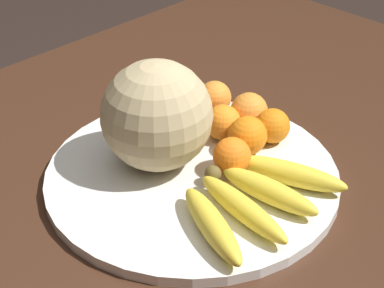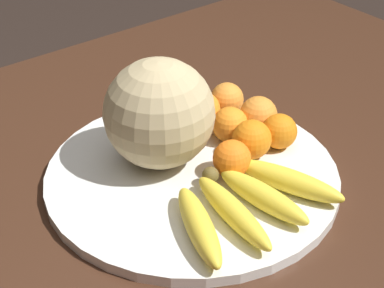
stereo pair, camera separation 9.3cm
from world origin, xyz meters
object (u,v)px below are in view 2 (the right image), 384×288
(orange_mid_center, at_px, (230,125))
(orange_back_right, at_px, (227,99))
(orange_top_small, at_px, (258,115))
(melon, at_px, (159,113))
(orange_front_right, at_px, (281,132))
(orange_front_left, at_px, (201,110))
(orange_side_extra, at_px, (252,139))
(banana_bunch, at_px, (247,202))
(fruit_bowl, at_px, (192,175))
(orange_back_left, at_px, (232,159))
(kitchen_table, at_px, (198,233))

(orange_mid_center, height_order, orange_back_right, same)
(orange_mid_center, relative_size, orange_top_small, 0.93)
(melon, bearing_deg, orange_front_right, -27.90)
(orange_back_right, height_order, orange_top_small, orange_top_small)
(orange_mid_center, relative_size, orange_back_right, 1.01)
(orange_front_left, distance_m, orange_side_extra, 0.11)
(banana_bunch, height_order, orange_side_extra, orange_side_extra)
(orange_front_left, height_order, orange_side_extra, orange_front_left)
(melon, height_order, orange_mid_center, melon)
(fruit_bowl, bearing_deg, orange_mid_center, 16.77)
(orange_front_right, distance_m, orange_top_small, 0.06)
(fruit_bowl, bearing_deg, orange_back_right, 32.30)
(fruit_bowl, xyz_separation_m, orange_back_left, (0.04, -0.04, 0.04))
(banana_bunch, height_order, orange_front_right, orange_front_right)
(orange_mid_center, bearing_deg, orange_top_small, -9.55)
(orange_front_right, bearing_deg, melon, 152.10)
(banana_bunch, bearing_deg, orange_back_left, 153.30)
(orange_front_left, height_order, orange_back_left, orange_front_left)
(orange_top_small, bearing_deg, orange_back_left, -150.55)
(orange_front_right, height_order, orange_side_extra, orange_side_extra)
(kitchen_table, relative_size, banana_bunch, 5.83)
(orange_front_right, relative_size, orange_back_right, 0.99)
(melon, bearing_deg, orange_back_right, 13.55)
(orange_front_left, bearing_deg, orange_side_extra, -86.01)
(fruit_bowl, relative_size, melon, 2.65)
(kitchen_table, distance_m, orange_front_right, 0.20)
(kitchen_table, height_order, orange_back_left, orange_back_left)
(kitchen_table, xyz_separation_m, banana_bunch, (0.01, -0.09, 0.11))
(orange_top_small, bearing_deg, orange_mid_center, 170.45)
(orange_back_left, bearing_deg, orange_back_right, 51.55)
(banana_bunch, xyz_separation_m, orange_back_left, (0.04, 0.08, 0.01))
(orange_side_extra, bearing_deg, orange_top_small, 38.83)
(banana_bunch, bearing_deg, fruit_bowl, -178.90)
(banana_bunch, relative_size, orange_back_left, 4.43)
(orange_top_small, height_order, orange_side_extra, same)
(orange_top_small, bearing_deg, banana_bunch, -137.28)
(orange_front_left, height_order, orange_mid_center, orange_front_left)
(orange_back_right, xyz_separation_m, orange_side_extra, (-0.05, -0.12, 0.00))
(melon, bearing_deg, orange_top_small, -10.78)
(orange_front_left, xyz_separation_m, orange_back_left, (-0.05, -0.13, -0.00))
(melon, xyz_separation_m, orange_mid_center, (0.12, -0.02, -0.05))
(banana_bunch, xyz_separation_m, orange_front_right, (0.15, 0.09, 0.01))
(orange_front_right, xyz_separation_m, orange_side_extra, (-0.05, 0.01, 0.00))
(orange_front_right, relative_size, orange_mid_center, 0.97)
(orange_front_left, xyz_separation_m, orange_top_small, (0.06, -0.07, -0.00))
(banana_bunch, height_order, orange_front_left, orange_front_left)
(orange_front_right, bearing_deg, orange_back_right, 89.63)
(banana_bunch, distance_m, orange_back_right, 0.26)
(banana_bunch, relative_size, orange_front_left, 3.97)
(melon, distance_m, orange_back_left, 0.13)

